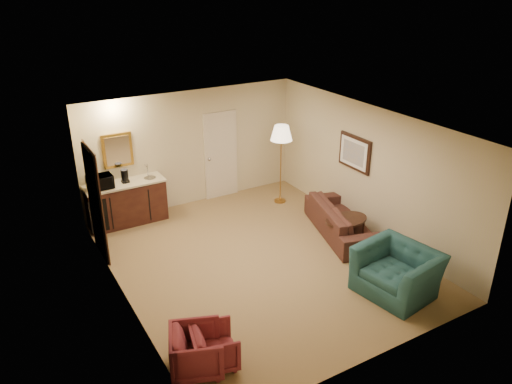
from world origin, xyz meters
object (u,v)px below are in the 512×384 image
teal_armchair (398,265)px  waste_bin (162,210)px  wetbar_cabinet (127,203)px  microwave (100,181)px  coffee_maker (125,176)px  rose_chair_far (197,349)px  rose_chair_near (214,346)px  floor_lamp (281,164)px  sofa (342,215)px  coffee_table (345,230)px

teal_armchair → waste_bin: 5.22m
wetbar_cabinet → microwave: 0.81m
waste_bin → coffee_maker: 1.17m
rose_chair_far → waste_bin: bearing=6.1°
wetbar_cabinet → waste_bin: wetbar_cabinet is taller
wetbar_cabinet → waste_bin: bearing=-5.8°
rose_chair_near → rose_chair_far: 0.25m
waste_bin → floor_lamp: bearing=-14.1°
sofa → coffee_maker: (-3.57, 2.69, 0.63)m
rose_chair_near → waste_bin: 4.75m
rose_chair_far → floor_lamp: 5.57m
wetbar_cabinet → waste_bin: 0.81m
coffee_table → microwave: microwave is taller
coffee_maker → waste_bin: bearing=-4.9°
wetbar_cabinet → floor_lamp: bearing=-12.3°
coffee_table → rose_chair_near: bearing=-154.8°
rose_chair_near → waste_bin: size_ratio=2.31×
rose_chair_near → waste_bin: (0.99, 4.65, -0.17)m
floor_lamp → sofa: bearing=-83.3°
coffee_maker → sofa: bearing=-35.3°
coffee_table → coffee_maker: bearing=138.9°
teal_armchair → rose_chair_far: 3.59m
coffee_table → teal_armchair: bearing=-101.9°
teal_armchair → coffee_table: teal_armchair is taller
wetbar_cabinet → microwave: size_ratio=3.30×
coffee_table → waste_bin: (-2.71, 2.91, -0.12)m
teal_armchair → floor_lamp: floor_lamp is taller
coffee_maker → coffee_table: bearing=-39.4°
sofa → floor_lamp: 2.02m
sofa → rose_chair_near: bearing=134.2°
wetbar_cabinet → coffee_maker: (0.03, 0.01, 0.60)m
coffee_maker → rose_chair_near: bearing=-91.6°
coffee_table → waste_bin: 3.98m
wetbar_cabinet → floor_lamp: floor_lamp is taller
teal_armchair → waste_bin: (-2.34, 4.65, -0.40)m
wetbar_cabinet → sofa: 4.49m
rose_chair_far → coffee_maker: size_ratio=2.50×
waste_bin → microwave: bearing=179.1°
rose_chair_near → microwave: microwave is taller
wetbar_cabinet → teal_armchair: size_ratio=1.35×
waste_bin → coffee_maker: bearing=173.4°
teal_armchair → microwave: size_ratio=2.45×
wetbar_cabinet → floor_lamp: size_ratio=0.89×
wetbar_cabinet → rose_chair_far: (-0.50, -4.70, -0.11)m
wetbar_cabinet → rose_chair_near: size_ratio=2.66×
teal_armchair → wetbar_cabinet: bearing=-155.9°
rose_chair_near → teal_armchair: bearing=-76.6°
rose_chair_near → coffee_maker: 4.80m
wetbar_cabinet → sofa: bearing=-36.7°
microwave → coffee_maker: size_ratio=1.77×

